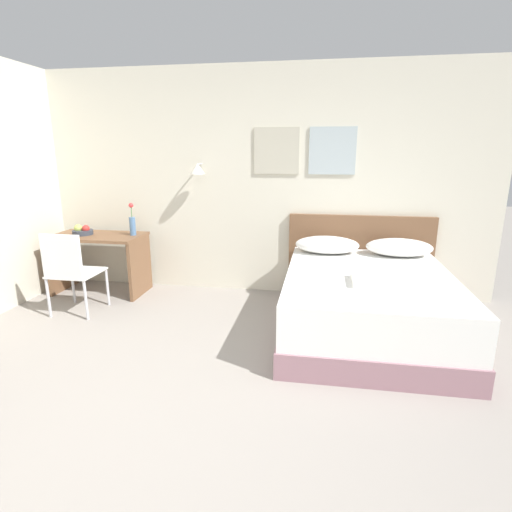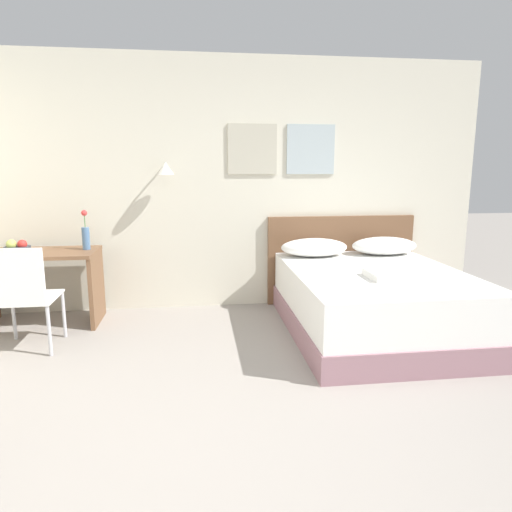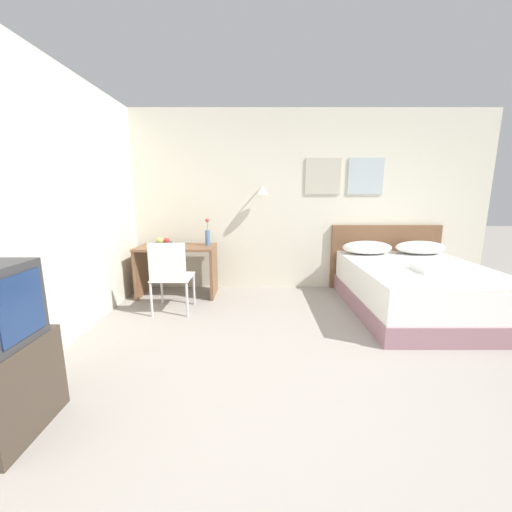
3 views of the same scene
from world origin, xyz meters
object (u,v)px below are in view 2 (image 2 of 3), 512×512
at_px(pillow_right, 384,246).
at_px(desk_chair, 22,291).
at_px(headboard, 340,259).
at_px(desk, 40,274).
at_px(pillow_left, 314,247).
at_px(folded_towel_near_foot, 385,275).
at_px(fruit_bowl, 17,248).
at_px(flower_vase, 86,235).
at_px(bed, 374,302).

bearing_deg(pillow_right, desk_chair, -166.87).
bearing_deg(pillow_right, headboard, 143.41).
bearing_deg(desk, pillow_left, 1.58).
bearing_deg(pillow_left, folded_towel_near_foot, -71.55).
bearing_deg(desk_chair, fruit_bowl, 110.98).
xyz_separation_m(fruit_bowl, flower_vase, (0.61, 0.07, 0.10)).
relative_size(desk_chair, fruit_bowl, 3.80).
bearing_deg(desk_chair, folded_towel_near_foot, -4.44).
bearing_deg(pillow_left, bed, -62.21).
bearing_deg(bed, fruit_bowl, 169.09).
xyz_separation_m(desk, flower_vase, (0.44, 0.05, 0.37)).
distance_m(folded_towel_near_foot, flower_vase, 2.83).
bearing_deg(folded_towel_near_foot, headboard, 88.14).
height_order(headboard, folded_towel_near_foot, headboard).
height_order(pillow_left, fruit_bowl, fruit_bowl).
relative_size(headboard, fruit_bowl, 7.04).
relative_size(bed, desk_chair, 2.20).
xyz_separation_m(pillow_right, flower_vase, (-3.06, -0.02, 0.18)).
height_order(bed, pillow_left, pillow_left).
distance_m(desk_chair, fruit_bowl, 0.79).
height_order(bed, desk_chair, desk_chair).
xyz_separation_m(headboard, desk_chair, (-3.02, -1.08, 0.03)).
relative_size(bed, desk, 1.82).
distance_m(desk, flower_vase, 0.58).
height_order(folded_towel_near_foot, fruit_bowl, fruit_bowl).
relative_size(pillow_right, folded_towel_near_foot, 2.02).
bearing_deg(pillow_right, fruit_bowl, -178.50).
bearing_deg(desk_chair, pillow_right, 13.13).
bearing_deg(fruit_bowl, headboard, 6.63).
height_order(pillow_right, folded_towel_near_foot, pillow_right).
height_order(headboard, pillow_right, headboard).
relative_size(headboard, pillow_right, 2.37).
bearing_deg(fruit_bowl, folded_towel_near_foot, -15.98).
relative_size(pillow_right, desk, 0.65).
bearing_deg(bed, flower_vase, 165.19).
bearing_deg(headboard, desk, -173.39).
bearing_deg(desk_chair, headboard, 19.68).
bearing_deg(folded_towel_near_foot, desk_chair, 175.56).
relative_size(folded_towel_near_foot, desk_chair, 0.39).
height_order(bed, fruit_bowl, fruit_bowl).
bearing_deg(bed, pillow_right, 62.21).
distance_m(pillow_right, desk, 3.51).
relative_size(desk, flower_vase, 2.81).
relative_size(pillow_left, folded_towel_near_foot, 2.02).
distance_m(pillow_right, desk_chair, 3.50).
bearing_deg(flower_vase, pillow_left, 0.58).
bearing_deg(desk, fruit_bowl, -173.01).
height_order(pillow_left, folded_towel_near_foot, pillow_left).
bearing_deg(bed, folded_towel_near_foot, -98.20).
xyz_separation_m(bed, flower_vase, (-2.67, 0.71, 0.57)).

